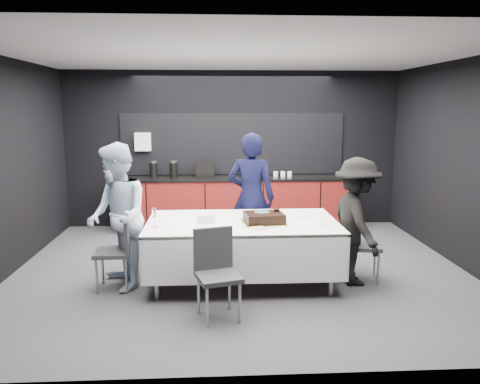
% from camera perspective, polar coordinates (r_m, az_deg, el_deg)
% --- Properties ---
extents(ground, '(6.00, 6.00, 0.00)m').
position_cam_1_polar(ground, '(6.36, 0.05, -9.51)').
color(ground, '#3F3F44').
rests_on(ground, ground).
extents(room_shell, '(6.04, 5.04, 2.82)m').
position_cam_1_polar(room_shell, '(5.99, 0.05, 7.46)').
color(room_shell, white).
rests_on(room_shell, ground).
extents(kitchenette, '(4.10, 0.64, 2.05)m').
position_cam_1_polar(kitchenette, '(8.35, -0.91, -0.84)').
color(kitchenette, '#5F100F').
rests_on(kitchenette, ground).
extents(party_table, '(2.32, 1.32, 0.78)m').
position_cam_1_polar(party_table, '(5.79, 0.27, -4.88)').
color(party_table, '#99999E').
rests_on(party_table, ground).
extents(cake_assembly, '(0.54, 0.46, 0.16)m').
position_cam_1_polar(cake_assembly, '(5.64, 2.94, -3.17)').
color(cake_assembly, gold).
rests_on(cake_assembly, party_table).
extents(plate_stack, '(0.23, 0.23, 0.10)m').
position_cam_1_polar(plate_stack, '(5.71, -4.15, -3.16)').
color(plate_stack, white).
rests_on(plate_stack, party_table).
extents(loose_plate_near, '(0.21, 0.21, 0.01)m').
position_cam_1_polar(loose_plate_near, '(5.42, -4.09, -4.39)').
color(loose_plate_near, white).
rests_on(loose_plate_near, party_table).
extents(loose_plate_right_a, '(0.21, 0.21, 0.01)m').
position_cam_1_polar(loose_plate_right_a, '(5.95, 7.85, -3.11)').
color(loose_plate_right_a, white).
rests_on(loose_plate_right_a, party_table).
extents(loose_plate_right_b, '(0.18, 0.18, 0.01)m').
position_cam_1_polar(loose_plate_right_b, '(5.58, 9.71, -4.09)').
color(loose_plate_right_b, white).
rests_on(loose_plate_right_b, party_table).
extents(loose_plate_far, '(0.20, 0.20, 0.01)m').
position_cam_1_polar(loose_plate_far, '(6.10, 1.21, -2.70)').
color(loose_plate_far, white).
rests_on(loose_plate_far, party_table).
extents(fork_pile, '(0.16, 0.12, 0.02)m').
position_cam_1_polar(fork_pile, '(5.37, 2.18, -4.42)').
color(fork_pile, white).
rests_on(fork_pile, party_table).
extents(champagne_flute, '(0.06, 0.06, 0.22)m').
position_cam_1_polar(champagne_flute, '(5.51, -10.43, -2.62)').
color(champagne_flute, white).
rests_on(champagne_flute, party_table).
extents(chair_left, '(0.43, 0.43, 0.92)m').
position_cam_1_polar(chair_left, '(5.78, -14.46, -6.31)').
color(chair_left, '#303035').
rests_on(chair_left, ground).
extents(chair_right, '(0.50, 0.50, 0.92)m').
position_cam_1_polar(chair_right, '(6.05, 14.09, -5.56)').
color(chair_right, '#303035').
rests_on(chair_right, ground).
extents(chair_near, '(0.52, 0.52, 0.92)m').
position_cam_1_polar(chair_near, '(4.89, -2.92, -9.06)').
color(chair_near, '#303035').
rests_on(chair_near, ground).
extents(person_center, '(0.76, 0.60, 1.81)m').
position_cam_1_polar(person_center, '(6.56, 1.38, -0.67)').
color(person_center, black).
rests_on(person_center, ground).
extents(person_left, '(0.95, 1.05, 1.75)m').
position_cam_1_polar(person_left, '(5.72, -14.74, -2.97)').
color(person_left, silver).
rests_on(person_left, ground).
extents(person_right, '(0.68, 1.06, 1.56)m').
position_cam_1_polar(person_right, '(5.89, 14.00, -3.51)').
color(person_right, black).
rests_on(person_right, ground).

